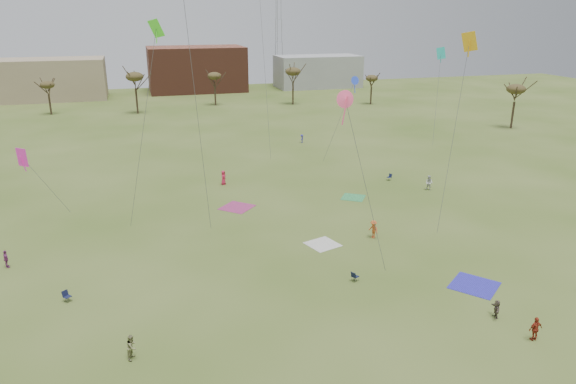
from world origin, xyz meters
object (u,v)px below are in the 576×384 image
object	(u,v)px
camp_chair_left	(67,298)
camp_chair_right	(389,178)
spectator_fore_a	(535,329)
radio_tower	(278,19)
camp_chair_center	(355,278)

from	to	relation	value
camp_chair_left	camp_chair_right	size ratio (longest dim) A/B	1.00
spectator_fore_a	radio_tower	world-z (taller)	radio_tower
spectator_fore_a	camp_chair_left	distance (m)	33.88
camp_chair_center	camp_chair_right	distance (m)	28.72
camp_chair_right	camp_chair_center	bearing A→B (deg)	-48.93
spectator_fore_a	camp_chair_left	world-z (taller)	spectator_fore_a
camp_chair_left	camp_chair_right	world-z (taller)	same
camp_chair_left	camp_chair_center	distance (m)	22.62
spectator_fore_a	camp_chair_center	bearing A→B (deg)	-54.88
spectator_fore_a	camp_chair_right	xyz separation A→B (m)	(6.90, 35.41, -0.61)
camp_chair_center	radio_tower	size ratio (longest dim) A/B	0.02
camp_chair_center	camp_chair_right	size ratio (longest dim) A/B	1.00
camp_chair_left	camp_chair_right	xyz separation A→B (m)	(37.64, 21.18, 0.00)
camp_chair_left	camp_chair_right	distance (m)	43.19
camp_chair_right	radio_tower	distance (m)	99.07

